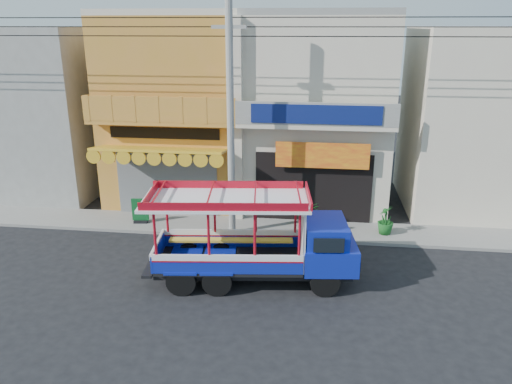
# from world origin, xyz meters

# --- Properties ---
(ground) EXTENTS (90.00, 90.00, 0.00)m
(ground) POSITION_xyz_m (0.00, 0.00, 0.00)
(ground) COLOR black
(ground) RESTS_ON ground
(sidewalk) EXTENTS (30.00, 2.00, 0.12)m
(sidewalk) POSITION_xyz_m (0.00, 4.00, 0.06)
(sidewalk) COLOR slate
(sidewalk) RESTS_ON ground
(shophouse_left) EXTENTS (6.00, 7.50, 8.24)m
(shophouse_left) POSITION_xyz_m (-4.00, 7.96, 4.11)
(shophouse_left) COLOR #C1852B
(shophouse_left) RESTS_ON ground
(shophouse_right) EXTENTS (6.00, 6.75, 8.24)m
(shophouse_right) POSITION_xyz_m (2.00, 7.96, 4.11)
(shophouse_right) COLOR beige
(shophouse_right) RESTS_ON ground
(party_pilaster) EXTENTS (0.35, 0.30, 8.00)m
(party_pilaster) POSITION_xyz_m (-1.00, 4.85, 4.00)
(party_pilaster) COLOR beige
(party_pilaster) RESTS_ON ground
(filler_building_left) EXTENTS (6.00, 6.00, 7.60)m
(filler_building_left) POSITION_xyz_m (-11.00, 8.00, 3.80)
(filler_building_left) COLOR gray
(filler_building_left) RESTS_ON ground
(filler_building_right) EXTENTS (6.00, 6.00, 7.60)m
(filler_building_right) POSITION_xyz_m (9.00, 8.00, 3.80)
(filler_building_right) COLOR beige
(filler_building_right) RESTS_ON ground
(utility_pole) EXTENTS (28.00, 0.26, 9.00)m
(utility_pole) POSITION_xyz_m (-0.85, 3.30, 5.03)
(utility_pole) COLOR gray
(utility_pole) RESTS_ON ground
(songthaew_truck) EXTENTS (6.59, 2.77, 2.98)m
(songthaew_truck) POSITION_xyz_m (0.71, -0.14, 1.44)
(songthaew_truck) COLOR black
(songthaew_truck) RESTS_ON ground
(green_sign) EXTENTS (0.66, 0.37, 1.01)m
(green_sign) POSITION_xyz_m (-4.82, 3.83, 0.54)
(green_sign) COLOR black
(green_sign) RESTS_ON sidewalk
(potted_plant_a) EXTENTS (1.10, 1.01, 1.02)m
(potted_plant_a) POSITION_xyz_m (1.80, 4.42, 0.63)
(potted_plant_a) COLOR #18541D
(potted_plant_a) RESTS_ON sidewalk
(potted_plant_b) EXTENTS (0.60, 0.58, 0.86)m
(potted_plant_b) POSITION_xyz_m (2.45, 3.58, 0.55)
(potted_plant_b) COLOR #18541D
(potted_plant_b) RESTS_ON sidewalk
(potted_plant_c) EXTENTS (0.79, 0.79, 1.10)m
(potted_plant_c) POSITION_xyz_m (4.77, 3.92, 0.67)
(potted_plant_c) COLOR #18541D
(potted_plant_c) RESTS_ON sidewalk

